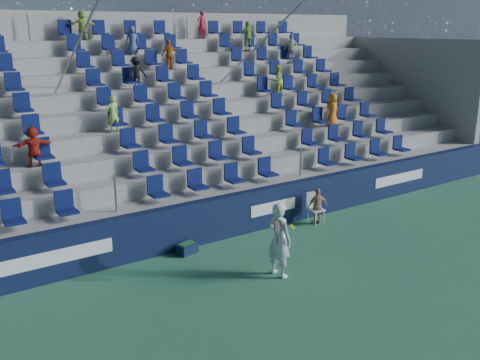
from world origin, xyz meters
The scene contains 7 objects.
ground centered at (0.00, 0.00, 0.00)m, with size 70.00×70.00×0.00m, color #31734F.
sponsor_wall centered at (0.00, 3.15, 0.60)m, with size 24.00×0.32×1.20m.
grandstand centered at (-0.01, 8.24, 2.14)m, with size 24.00×8.17×6.63m.
tennis_player centered at (-0.31, 0.42, 0.91)m, with size 0.69×0.73×1.81m.
line_judge_chair centered at (2.77, 2.65, 0.53)m, with size 0.47×0.48×0.94m.
line_judge centered at (2.77, 2.50, 0.55)m, with size 0.64×0.27×1.10m, color tan.
ball_bin centered at (-1.49, 2.75, 0.16)m, with size 0.57×0.44×0.29m.
Camera 1 is at (-7.52, -8.63, 5.67)m, focal length 40.00 mm.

